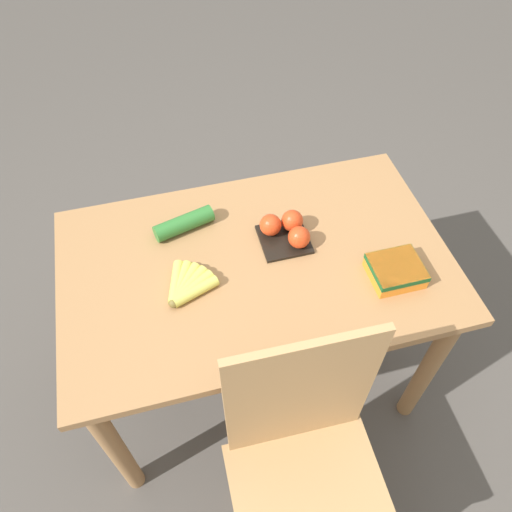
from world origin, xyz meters
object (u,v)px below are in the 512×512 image
object	(u,v)px
banana_bunch	(186,286)
cucumber_near	(184,223)
chair	(305,468)
carrot_bag	(396,270)
tomato_pack	(287,230)

from	to	relation	value
banana_bunch	cucumber_near	size ratio (longest dim) A/B	0.78
chair	carrot_bag	size ratio (longest dim) A/B	6.71
cucumber_near	banana_bunch	bearing A→B (deg)	81.92
banana_bunch	tomato_pack	bearing A→B (deg)	-160.75
carrot_bag	cucumber_near	bearing A→B (deg)	-31.05
banana_bunch	cucumber_near	world-z (taller)	cucumber_near
banana_bunch	chair	bearing A→B (deg)	112.83
tomato_pack	cucumber_near	world-z (taller)	tomato_pack
chair	banana_bunch	world-z (taller)	chair
tomato_pack	cucumber_near	distance (m)	0.33
chair	carrot_bag	world-z (taller)	chair
tomato_pack	carrot_bag	world-z (taller)	tomato_pack
chair	cucumber_near	distance (m)	0.80
chair	banana_bunch	distance (m)	0.60
tomato_pack	banana_bunch	bearing A→B (deg)	19.25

